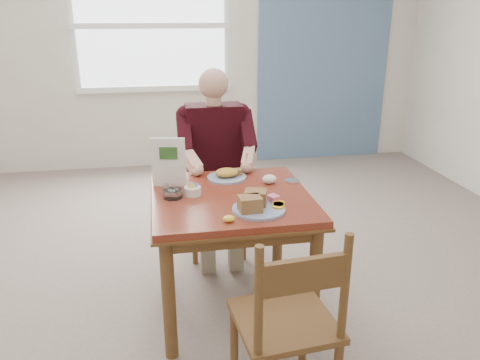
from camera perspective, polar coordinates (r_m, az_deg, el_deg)
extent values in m
plane|color=#6B5F57|center=(3.05, -0.98, -15.06)|extent=(6.00, 6.00, 0.00)
plane|color=silver|center=(5.49, -6.28, 16.13)|extent=(5.50, 0.00, 5.50)
cube|color=slate|center=(5.81, 10.33, 16.14)|extent=(1.60, 0.02, 2.80)
ellipsoid|color=yellow|center=(2.35, -1.38, -4.74)|extent=(0.07, 0.06, 0.03)
ellipsoid|color=white|center=(2.87, 3.61, 0.11)|extent=(0.09, 0.07, 0.06)
cylinder|color=silver|center=(2.92, 6.36, -0.10)|extent=(0.10, 0.10, 0.01)
cube|color=white|center=(5.44, -10.76, 17.99)|extent=(1.60, 0.02, 1.30)
cube|color=white|center=(5.49, -10.30, 10.89)|extent=(1.72, 0.04, 0.06)
cube|color=white|center=(5.43, -10.76, 17.99)|extent=(1.72, 0.04, 0.06)
cube|color=maroon|center=(2.70, -1.07, -2.24)|extent=(0.90, 0.90, 0.04)
cube|color=brown|center=(2.71, -1.07, -2.78)|extent=(0.92, 0.92, 0.01)
cylinder|color=brown|center=(2.50, -8.67, -14.16)|extent=(0.07, 0.07, 0.71)
cylinder|color=brown|center=(2.62, 9.04, -12.46)|extent=(0.07, 0.07, 0.71)
cylinder|color=brown|center=(3.18, -9.15, -6.34)|extent=(0.07, 0.07, 0.71)
cylinder|color=brown|center=(3.27, 4.66, -5.34)|extent=(0.07, 0.07, 0.71)
cube|color=brown|center=(2.38, 0.44, -7.29)|extent=(0.80, 0.03, 0.08)
cube|color=brown|center=(3.08, -2.21, -0.77)|extent=(0.80, 0.03, 0.08)
cube|color=brown|center=(2.70, -9.29, -4.14)|extent=(0.03, 0.80, 0.08)
cube|color=brown|center=(2.81, 6.83, -3.03)|extent=(0.03, 0.80, 0.08)
cylinder|color=brown|center=(3.41, -5.56, -6.76)|extent=(0.04, 0.04, 0.45)
cylinder|color=brown|center=(3.45, 0.45, -6.32)|extent=(0.04, 0.04, 0.45)
cylinder|color=brown|center=(3.73, -6.03, -4.32)|extent=(0.04, 0.04, 0.45)
cylinder|color=brown|center=(3.77, -0.56, -3.95)|extent=(0.04, 0.04, 0.45)
cube|color=brown|center=(3.49, -3.00, -1.72)|extent=(0.42, 0.42, 0.03)
cylinder|color=brown|center=(3.56, -6.31, 2.67)|extent=(0.04, 0.04, 0.50)
cylinder|color=brown|center=(3.60, -0.58, 2.98)|extent=(0.04, 0.04, 0.50)
cube|color=brown|center=(3.55, -3.46, 4.38)|extent=(0.38, 0.03, 0.14)
cylinder|color=brown|center=(2.39, -0.70, -19.59)|extent=(0.04, 0.04, 0.45)
cylinder|color=brown|center=(2.49, 7.74, -17.99)|extent=(0.04, 0.04, 0.45)
cube|color=brown|center=(2.16, 5.41, -16.68)|extent=(0.46, 0.46, 0.03)
cylinder|color=brown|center=(1.83, 2.28, -14.97)|extent=(0.04, 0.04, 0.50)
cylinder|color=brown|center=(1.96, 12.64, -13.00)|extent=(0.04, 0.04, 0.50)
cube|color=brown|center=(1.83, 7.80, -11.41)|extent=(0.38, 0.07, 0.14)
cube|color=gray|center=(3.34, -4.46, -1.37)|extent=(0.13, 0.38, 0.12)
cube|color=gray|center=(3.36, -1.07, -1.16)|extent=(0.13, 0.38, 0.12)
cube|color=gray|center=(3.30, -4.00, -7.36)|extent=(0.10, 0.10, 0.48)
cube|color=gray|center=(3.32, -0.54, -7.10)|extent=(0.10, 0.10, 0.48)
cube|color=black|center=(3.40, -3.17, 4.36)|extent=(0.40, 0.22, 0.58)
sphere|color=black|center=(3.33, -6.52, 7.84)|extent=(0.15, 0.15, 0.15)
sphere|color=black|center=(3.37, -0.01, 8.13)|extent=(0.15, 0.15, 0.15)
cylinder|color=tan|center=(3.31, -3.23, 9.45)|extent=(0.11, 0.11, 0.08)
sphere|color=tan|center=(3.29, -3.28, 11.68)|extent=(0.21, 0.21, 0.21)
cube|color=black|center=(3.24, -6.84, 5.67)|extent=(0.09, 0.29, 0.27)
cube|color=black|center=(3.29, 0.86, 6.04)|extent=(0.09, 0.29, 0.27)
sphere|color=black|center=(3.15, -6.64, 3.41)|extent=(0.09, 0.09, 0.09)
sphere|color=black|center=(3.21, 1.25, 3.82)|extent=(0.09, 0.09, 0.09)
cube|color=tan|center=(3.08, -5.94, 2.35)|extent=(0.14, 0.23, 0.14)
cube|color=tan|center=(3.13, 1.02, 2.73)|extent=(0.14, 0.23, 0.14)
sphere|color=tan|center=(3.01, -5.21, 1.24)|extent=(0.08, 0.08, 0.08)
sphere|color=tan|center=(3.05, 0.79, 1.58)|extent=(0.08, 0.08, 0.08)
cylinder|color=silver|center=(3.03, 0.80, 2.48)|extent=(0.01, 0.05, 0.12)
cylinder|color=white|center=(2.48, 2.31, -3.58)|extent=(0.30, 0.30, 0.02)
cube|color=#AC824C|center=(2.43, 1.22, -2.91)|extent=(0.12, 0.11, 0.08)
cube|color=#AC824C|center=(2.51, 1.91, -2.14)|extent=(0.14, 0.13, 0.08)
cylinder|color=#EFA519|center=(2.50, 4.70, -3.21)|extent=(0.08, 0.08, 0.01)
cylinder|color=#EFA519|center=(2.52, 4.72, -3.00)|extent=(0.07, 0.07, 0.01)
cylinder|color=#EFA519|center=(2.54, 4.74, -2.80)|extent=(0.08, 0.08, 0.01)
cube|color=#DD6889|center=(2.58, 4.08, -2.19)|extent=(0.07, 0.07, 0.03)
cylinder|color=white|center=(2.96, -1.63, 0.32)|extent=(0.27, 0.27, 0.01)
ellipsoid|color=yellow|center=(2.95, -1.63, 0.93)|extent=(0.15, 0.13, 0.05)
cube|color=#AC824C|center=(2.98, -0.69, 0.98)|extent=(0.10, 0.06, 0.04)
cylinder|color=white|center=(2.70, -5.80, -1.35)|extent=(0.12, 0.12, 0.05)
cube|color=pink|center=(2.68, -6.04, -0.65)|extent=(0.04, 0.02, 0.02)
cube|color=#6699D8|center=(2.69, -5.47, -0.59)|extent=(0.04, 0.03, 0.02)
cube|color=#EAD159|center=(2.67, -5.89, -0.77)|extent=(0.04, 0.02, 0.02)
cube|color=white|center=(2.70, -6.08, -0.53)|extent=(0.04, 0.02, 0.02)
cylinder|color=white|center=(2.69, -9.03, -1.32)|extent=(0.04, 0.04, 0.07)
cylinder|color=silver|center=(2.67, -9.08, -0.47)|extent=(0.05, 0.05, 0.01)
cylinder|color=white|center=(2.68, -7.99, -1.34)|extent=(0.04, 0.04, 0.07)
cylinder|color=silver|center=(2.67, -8.03, -0.49)|extent=(0.05, 0.05, 0.01)
cylinder|color=white|center=(2.67, -8.18, -1.66)|extent=(0.12, 0.12, 0.05)
cylinder|color=white|center=(2.67, -8.49, -1.35)|extent=(0.03, 0.03, 0.02)
cylinder|color=white|center=(2.67, -7.84, -1.25)|extent=(0.03, 0.03, 0.02)
cylinder|color=white|center=(2.65, -8.21, -1.47)|extent=(0.03, 0.03, 0.02)
cube|color=white|center=(2.82, -8.71, 2.15)|extent=(0.20, 0.05, 0.30)
cube|color=#2D5926|center=(2.79, -8.74, 3.23)|extent=(0.11, 0.02, 0.07)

